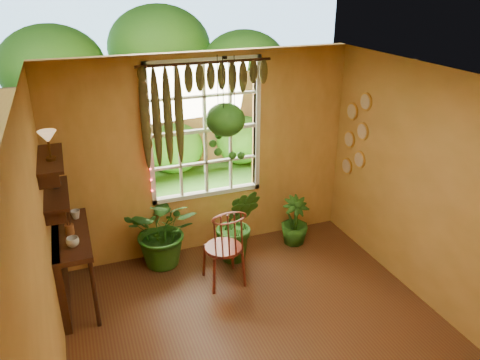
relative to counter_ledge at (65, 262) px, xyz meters
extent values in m
plane|color=#543218|center=(1.91, -1.60, -0.55)|extent=(4.50, 4.50, 0.00)
plane|color=white|center=(1.91, -1.60, 2.15)|extent=(4.50, 4.50, 0.00)
plane|color=gold|center=(1.91, 0.65, 0.80)|extent=(4.00, 0.00, 4.00)
plane|color=gold|center=(-0.09, -1.60, 0.80)|extent=(0.00, 4.50, 4.50)
plane|color=gold|center=(3.91, -1.60, 0.80)|extent=(0.00, 4.50, 4.50)
cube|color=white|center=(1.91, 0.68, 1.15)|extent=(1.52, 0.10, 1.86)
cube|color=white|center=(1.91, 0.71, 1.15)|extent=(1.38, 0.01, 1.78)
cylinder|color=#3C1E10|center=(1.91, 0.57, 2.03)|extent=(1.70, 0.04, 0.04)
cube|color=#3C1E10|center=(0.11, 0.00, 0.32)|extent=(0.40, 1.20, 0.06)
cube|color=#3C1E10|center=(-0.05, 0.00, -0.10)|extent=(0.08, 1.18, 0.90)
cylinder|color=#3C1E10|center=(0.27, -0.55, -0.12)|extent=(0.05, 0.05, 0.86)
cylinder|color=#3C1E10|center=(0.27, 0.55, -0.12)|extent=(0.05, 0.05, 0.86)
cube|color=#3C1E10|center=(0.03, 0.00, 0.85)|extent=(0.25, 0.90, 0.04)
cube|color=#3C1E10|center=(0.03, 0.00, 1.25)|extent=(0.25, 0.90, 0.04)
cube|color=#2C621C|center=(1.91, 5.65, -0.57)|extent=(14.00, 10.00, 0.04)
cube|color=#987B48|center=(1.91, 3.85, 0.35)|extent=(12.00, 0.10, 1.80)
plane|color=#8AB9E7|center=(1.91, 7.45, 1.00)|extent=(12.00, 0.00, 12.00)
cylinder|color=maroon|center=(1.82, -0.25, -0.07)|extent=(0.47, 0.47, 0.04)
torus|color=maroon|center=(1.83, -0.45, 0.45)|extent=(0.43, 0.05, 0.43)
imported|color=#164B14|center=(1.23, 0.40, -0.04)|extent=(1.14, 1.06, 1.02)
imported|color=#164B14|center=(2.16, 0.15, -0.02)|extent=(0.71, 0.64, 1.06)
imported|color=#164B14|center=(3.07, 0.27, -0.20)|extent=(0.43, 0.43, 0.70)
ellipsoid|color=black|center=(2.05, 0.27, 1.32)|extent=(0.28, 0.28, 0.17)
ellipsoid|color=#164B14|center=(2.05, 0.27, 1.39)|extent=(0.48, 0.48, 0.41)
imported|color=silver|center=(0.13, -0.30, 0.40)|extent=(0.14, 0.14, 0.11)
imported|color=beige|center=(0.19, 0.35, 0.40)|extent=(0.11, 0.11, 0.10)
cylinder|color=brown|center=(0.11, -0.02, 0.41)|extent=(0.10, 0.10, 0.12)
imported|color=#B2AD99|center=(0.04, 0.13, 0.93)|extent=(0.13, 0.13, 0.13)
cylinder|color=#503217|center=(0.05, -0.09, 1.28)|extent=(0.10, 0.10, 0.03)
cylinder|color=#503217|center=(0.05, -0.09, 1.38)|extent=(0.02, 0.02, 0.18)
cone|color=slate|center=(0.05, -0.09, 1.51)|extent=(0.18, 0.18, 0.12)
camera|label=1|loc=(0.27, -4.92, 2.98)|focal=35.00mm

